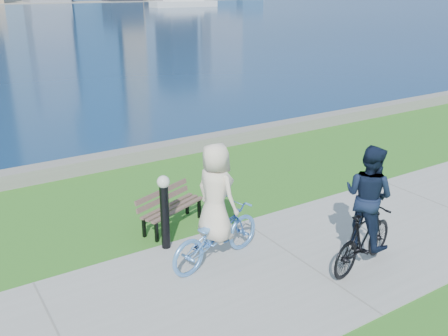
% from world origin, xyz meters
% --- Properties ---
extents(ground, '(320.00, 320.00, 0.00)m').
position_xyz_m(ground, '(0.00, 0.00, 0.00)').
color(ground, '#27631A').
rests_on(ground, ground).
extents(concrete_path, '(80.00, 3.50, 0.02)m').
position_xyz_m(concrete_path, '(0.00, 0.00, 0.01)').
color(concrete_path, gray).
rests_on(concrete_path, ground).
extents(seawall, '(90.00, 0.50, 0.35)m').
position_xyz_m(seawall, '(0.00, 6.20, 0.17)').
color(seawall, slate).
rests_on(seawall, ground).
extents(ferry_far, '(13.00, 3.71, 1.76)m').
position_xyz_m(ferry_far, '(42.67, 84.22, 0.73)').
color(ferry_far, silver).
rests_on(ferry_far, ground).
extents(park_bench, '(1.49, 0.97, 0.73)m').
position_xyz_m(park_bench, '(-1.28, 2.39, 0.45)').
color(park_bench, black).
rests_on(park_bench, ground).
extents(bollard_lamp, '(0.22, 0.22, 1.38)m').
position_xyz_m(bollard_lamp, '(-1.73, 1.64, 0.79)').
color(bollard_lamp, black).
rests_on(bollard_lamp, ground).
extents(cyclist_woman, '(1.06, 1.99, 2.08)m').
position_xyz_m(cyclist_woman, '(-1.23, 0.76, 0.79)').
color(cyclist_woman, '#609FEB').
rests_on(cyclist_woman, ground).
extents(cyclist_man, '(0.86, 1.77, 2.10)m').
position_xyz_m(cyclist_man, '(0.72, -0.66, 0.91)').
color(cyclist_man, black).
rests_on(cyclist_man, ground).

